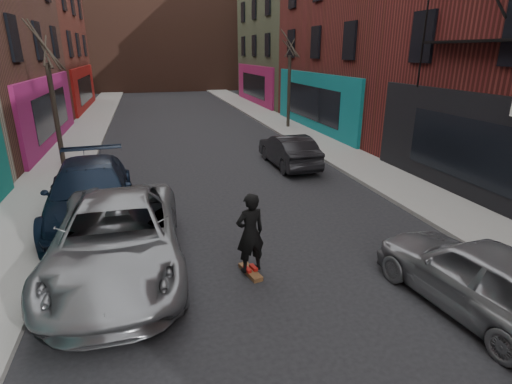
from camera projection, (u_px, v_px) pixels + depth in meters
sidewalk_left at (93, 121)px, 28.15m from camera, size 2.50×84.00×0.13m
sidewalk_right at (263, 114)px, 31.26m from camera, size 2.50×84.00×0.13m
building_far at (160, 32)px, 51.05m from camera, size 40.00×10.00×14.00m
tree_left_far at (51, 86)px, 16.15m from camera, size 2.00×2.00×6.50m
tree_right_far at (289, 72)px, 24.63m from camera, size 2.00×2.00×6.80m
parked_left_far at (117, 238)px, 8.80m from camera, size 2.86×6.00×1.65m
parked_left_end at (90, 193)px, 11.58m from camera, size 2.68×5.90×1.68m
parked_right_far at (480, 277)px, 7.45m from camera, size 2.25×4.48×1.47m
parked_right_end at (289, 150)px, 17.13m from camera, size 1.54×4.21×1.38m
skateboard at (250, 272)px, 8.92m from camera, size 0.39×0.83×0.10m
skateboarder at (250, 233)px, 8.60m from camera, size 0.74×0.57×1.81m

